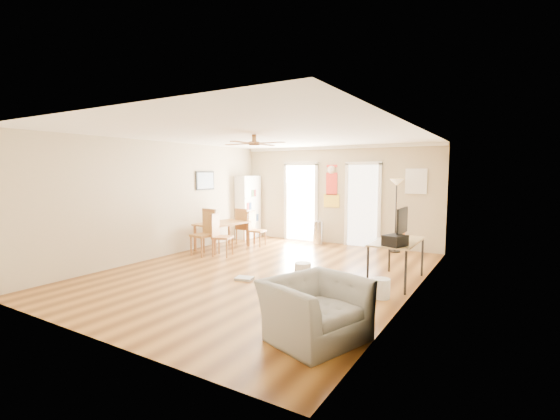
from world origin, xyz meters
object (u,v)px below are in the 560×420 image
Objects in this scene: dining_chair_far at (245,226)px; armchair at (315,309)px; trash_can at (318,233)px; wastebasket_a at (303,272)px; dining_chair_right_a at (257,229)px; torchiere_lamp at (396,216)px; computer_desk at (397,261)px; dining_chair_right_b at (223,235)px; wastebasket_b at (381,288)px; bookshelf at (248,207)px; printer at (395,241)px; dining_table at (223,235)px; dining_chair_near at (203,233)px.

armchair is at bearing 135.21° from dining_chair_far.
wastebasket_a is (1.31, -3.38, -0.13)m from trash_can.
dining_chair_far is at bearing 69.47° from dining_chair_right_a.
computer_desk is at bearing -74.93° from torchiere_lamp.
torchiere_lamp is at bearing -0.11° from trash_can.
dining_chair_right_b is 0.70× the size of computer_desk.
torchiere_lamp is at bearing 77.77° from wastebasket_a.
wastebasket_b is at bearing 151.44° from dining_chair_far.
dining_chair_right_a is 4.22m from computer_desk.
bookshelf is 5.33× the size of printer.
armchair reaches higher than dining_table.
armchair is (2.52, -5.38, 0.05)m from trash_can.
dining_chair_right_a reaches higher than computer_desk.
trash_can is at bearing 127.85° from wastebasket_b.
torchiere_lamp is (3.73, 0.98, 0.41)m from dining_chair_far.
dining_chair_far reaches higher than wastebasket_a.
dining_chair_far is at bearing 99.36° from dining_chair_near.
printer is 1.02× the size of wastebasket_a.
computer_desk is (3.96, -0.07, -0.12)m from dining_chair_right_b.
bookshelf is 5.99× the size of wastebasket_b.
dining_chair_right_a is 2.98× the size of wastebasket_b.
dining_chair_far is 1.96m from trash_can.
trash_can is 1.99× the size of wastebasket_b.
dining_chair_near is at bearing -143.96° from torchiere_lamp.
bookshelf is 1.39m from dining_chair_right_a.
wastebasket_b is (4.54, -1.72, -0.18)m from dining_table.
printer is at bearing 3.10° from dining_chair_near.
printer is at bearing 82.24° from wastebasket_b.
torchiere_lamp is at bearing -68.39° from dining_chair_right_b.
torchiere_lamp reaches higher than dining_chair_near.
dining_chair_right_a reaches higher than trash_can.
dining_chair_right_b is 2.91× the size of wastebasket_a.
dining_chair_right_b is at bearing 165.08° from wastebasket_b.
wastebasket_a is (2.54, -2.28, -0.28)m from dining_chair_right_a.
computer_desk is at bearing -118.06° from dining_chair_right_a.
computer_desk is (4.42, -1.57, -0.10)m from dining_chair_far.
armchair is (1.21, -2.00, 0.18)m from wastebasket_a.
trash_can is 0.34× the size of torchiere_lamp.
armchair is (3.75, -4.29, -0.10)m from dining_chair_right_a.
dining_chair_far is (0.09, 0.84, 0.14)m from dining_table.
torchiere_lamp is 1.28× the size of computer_desk.
trash_can is 1.78× the size of printer.
trash_can is (1.23, 1.09, -0.15)m from dining_chair_right_a.
dining_chair_far is at bearing -165.25° from torchiere_lamp.
dining_chair_right_a is 3.43m from wastebasket_a.
wastebasket_a is at bearing -37.11° from bookshelf.
dining_table is 3.98× the size of wastebasket_a.
dining_chair_right_b is at bearing 172.30° from dining_chair_right_a.
dining_table is 1.47× the size of dining_chair_right_a.
bookshelf is 2.54m from dining_chair_right_b.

